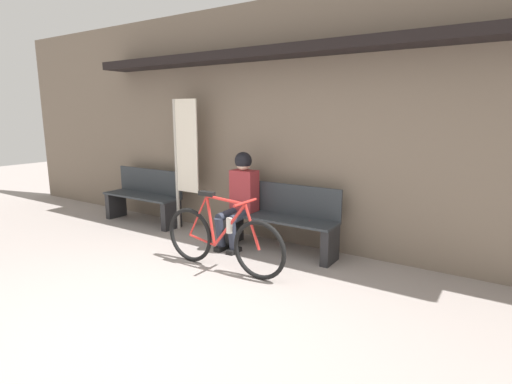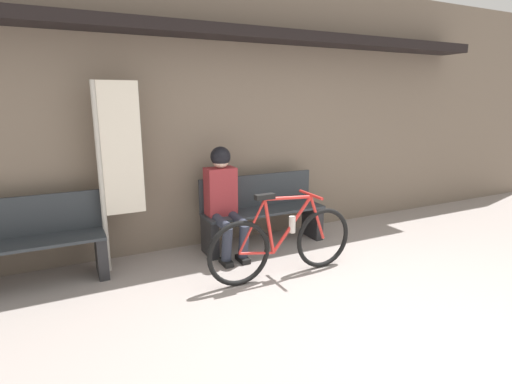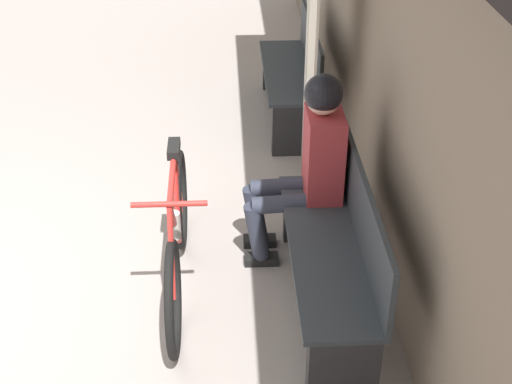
{
  "view_description": "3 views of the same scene",
  "coord_description": "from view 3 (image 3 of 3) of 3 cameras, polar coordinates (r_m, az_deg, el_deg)",
  "views": [
    {
      "loc": [
        2.4,
        -1.96,
        1.76
      ],
      "look_at": [
        -0.14,
        1.93,
        0.84
      ],
      "focal_mm": 28.0,
      "sensor_mm": 36.0,
      "label": 1
    },
    {
      "loc": [
        -2.23,
        -1.85,
        1.78
      ],
      "look_at": [
        -0.33,
        1.95,
        0.79
      ],
      "focal_mm": 28.0,
      "sensor_mm": 36.0,
      "label": 2
    },
    {
      "loc": [
        3.17,
        1.75,
        2.87
      ],
      "look_at": [
        -0.01,
        1.9,
        0.85
      ],
      "focal_mm": 50.0,
      "sensor_mm": 36.0,
      "label": 3
    }
  ],
  "objects": [
    {
      "name": "person_seated",
      "position": [
        4.36,
        4.22,
        2.81
      ],
      "size": [
        0.34,
        0.61,
        1.26
      ],
      "color": "#2D3342",
      "rests_on": "ground_plane"
    },
    {
      "name": "banner_pole",
      "position": [
        5.2,
        4.55,
        13.41
      ],
      "size": [
        0.45,
        0.05,
        1.96
      ],
      "color": "#B7B2A8",
      "rests_on": "ground_plane"
    },
    {
      "name": "storefront_wall",
      "position": [
        3.54,
        14.17,
        11.45
      ],
      "size": [
        12.0,
        0.56,
        3.2
      ],
      "color": "#756656",
      "rests_on": "ground_plane"
    },
    {
      "name": "park_bench_far",
      "position": [
        6.3,
        3.01,
        9.2
      ],
      "size": [
        1.41,
        0.42,
        0.86
      ],
      "color": "#2D3338",
      "rests_on": "ground_plane"
    },
    {
      "name": "bicycle",
      "position": [
        4.27,
        -6.33,
        -3.85
      ],
      "size": [
        1.64,
        0.4,
        0.89
      ],
      "color": "black",
      "rests_on": "ground_plane"
    },
    {
      "name": "park_bench_near",
      "position": [
        4.09,
        6.34,
        -4.94
      ],
      "size": [
        1.52,
        0.42,
        0.86
      ],
      "color": "#2D3338",
      "rests_on": "ground_plane"
    }
  ]
}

